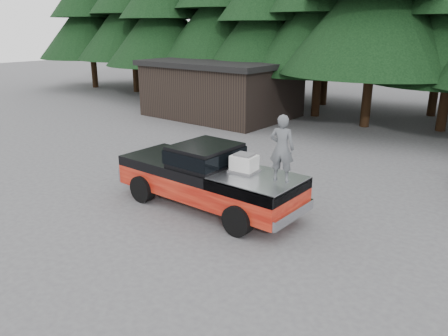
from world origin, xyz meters
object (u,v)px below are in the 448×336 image
Objects in this scene: utility_building at (222,88)px; man_on_bed at (282,148)px; pickup_truck at (208,186)px; air_compressor at (244,164)px.

man_on_bed is at bearing -45.13° from utility_building.
pickup_truck is 2.87m from man_on_bed.
utility_building reaches higher than man_on_bed.
air_compressor is at bearing -15.51° from man_on_bed.
man_on_bed is at bearing -4.98° from air_compressor.
pickup_truck is at bearing -12.44° from man_on_bed.
pickup_truck is 9.03× the size of air_compressor.
pickup_truck is 1.52m from air_compressor.
air_compressor is 1.36m from man_on_bed.
man_on_bed is 15.66m from utility_building.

